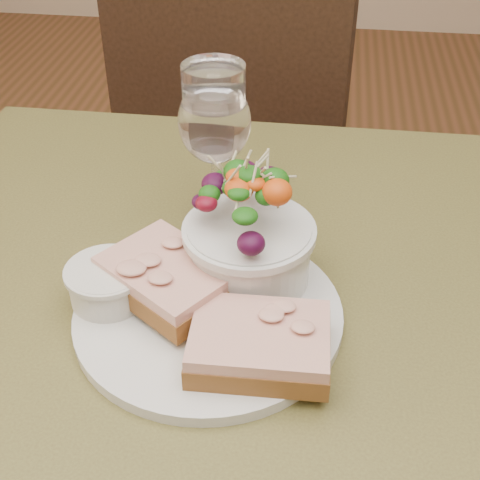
# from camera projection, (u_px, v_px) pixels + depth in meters

# --- Properties ---
(cafe_table) EXTENTS (0.80, 0.80, 0.75)m
(cafe_table) POSITION_uv_depth(u_px,v_px,m) (231.00, 381.00, 0.71)
(cafe_table) COLOR #47401E
(cafe_table) RESTS_ON ground
(chair_far) EXTENTS (0.49, 0.49, 0.90)m
(chair_far) POSITION_uv_depth(u_px,v_px,m) (251.00, 234.00, 1.52)
(chair_far) COLOR black
(chair_far) RESTS_ON ground
(dinner_plate) EXTENTS (0.25, 0.25, 0.01)m
(dinner_plate) POSITION_uv_depth(u_px,v_px,m) (208.00, 314.00, 0.63)
(dinner_plate) COLOR silver
(dinner_plate) RESTS_ON cafe_table
(sandwich_front) EXTENTS (0.12, 0.09, 0.03)m
(sandwich_front) POSITION_uv_depth(u_px,v_px,m) (260.00, 344.00, 0.57)
(sandwich_front) COLOR #532F16
(sandwich_front) RESTS_ON dinner_plate
(sandwich_back) EXTENTS (0.15, 0.14, 0.03)m
(sandwich_back) POSITION_uv_depth(u_px,v_px,m) (168.00, 277.00, 0.63)
(sandwich_back) COLOR #532F16
(sandwich_back) RESTS_ON dinner_plate
(ramekin) EXTENTS (0.07, 0.07, 0.04)m
(ramekin) POSITION_uv_depth(u_px,v_px,m) (107.00, 282.00, 0.63)
(ramekin) COLOR beige
(ramekin) RESTS_ON dinner_plate
(salad_bowl) EXTENTS (0.12, 0.12, 0.13)m
(salad_bowl) POSITION_uv_depth(u_px,v_px,m) (249.00, 228.00, 0.63)
(salad_bowl) COLOR silver
(salad_bowl) RESTS_ON dinner_plate
(garnish) EXTENTS (0.05, 0.04, 0.02)m
(garnish) POSITION_uv_depth(u_px,v_px,m) (177.00, 245.00, 0.69)
(garnish) COLOR #133B0A
(garnish) RESTS_ON dinner_plate
(wine_glass) EXTENTS (0.08, 0.08, 0.18)m
(wine_glass) POSITION_uv_depth(u_px,v_px,m) (215.00, 126.00, 0.69)
(wine_glass) COLOR white
(wine_glass) RESTS_ON cafe_table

